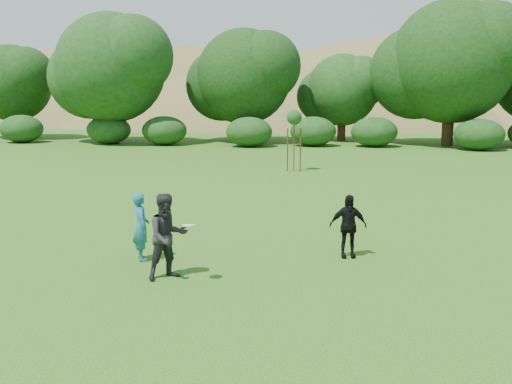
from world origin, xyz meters
TOP-DOWN VIEW (x-y plane):
  - ground at (0.00, 0.00)m, footprint 120.00×120.00m
  - player_teal at (-2.25, 0.21)m, footprint 0.59×0.67m
  - player_grey at (-1.32, -0.95)m, footprint 1.08×1.04m
  - player_black at (2.34, 0.99)m, footprint 0.89×0.47m
  - frisbee at (-0.80, -1.21)m, footprint 0.27×0.27m
  - sapling at (0.37, 14.69)m, footprint 0.70×0.70m
  - hillside at (-0.56, 68.45)m, footprint 150.00×72.00m
  - tree_row at (3.23, 28.68)m, footprint 53.92×10.38m

SIDE VIEW (x-z plane):
  - hillside at x=-0.56m, z-range -37.97..14.03m
  - ground at x=0.00m, z-range 0.00..0.00m
  - player_black at x=2.34m, z-range 0.00..1.45m
  - player_teal at x=-2.25m, z-range 0.00..1.54m
  - player_grey at x=-1.32m, z-range 0.00..1.75m
  - frisbee at x=-0.80m, z-range 1.15..1.21m
  - sapling at x=0.37m, z-range 0.99..3.84m
  - tree_row at x=3.23m, z-range 0.06..9.69m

